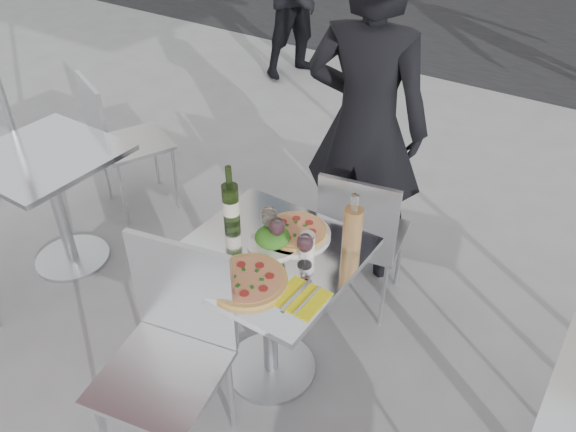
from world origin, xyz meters
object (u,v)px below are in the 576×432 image
Objects in this scene: side_chair_lfar at (117,135)px; pizza_far at (295,232)px; wine_bottle at (231,202)px; napkin_right at (301,297)px; main_table at (269,289)px; chair_near at (172,341)px; napkin_left at (178,262)px; sugar_shaker at (307,244)px; wineglass_red_b at (305,244)px; wineglass_red_a at (277,228)px; wineglass_white_a at (269,220)px; wineglass_white_b at (269,215)px; chair_far at (361,232)px; carafe at (352,230)px; salad_plate at (273,239)px; pizza_near at (248,280)px; woman_diner at (365,127)px; side_table_left at (52,186)px.

pizza_far is (1.66, -0.44, 0.20)m from side_chair_lfar.
wine_bottle is 1.47× the size of napkin_right.
chair_near reaches higher than main_table.
napkin_left is at bearing 111.35° from chair_near.
sugar_shaker is 0.68× the size of wineglass_red_b.
chair_near is at bearing -137.83° from napkin_right.
pizza_far is 1.97× the size of wineglass_red_a.
wineglass_white_a and wineglass_white_b have the same top height.
chair_far is 0.61m from sugar_shaker.
sugar_shaker is 0.53× the size of napkin_right.
carafe is at bearing 20.20° from wineglass_white_a.
wineglass_red_b is at bearing -65.38° from sugar_shaker.
sugar_shaker is 0.68× the size of wineglass_white_a.
salad_plate is 1.10× the size of napkin_right.
pizza_near is 0.29m from sugar_shaker.
chair_far is 5.56× the size of wineglass_red_a.
carafe reaches higher than chair_near.
woman_diner is at bearing 93.03° from salad_plate.
salad_plate is at bearing 83.06° from woman_diner.
salad_plate is (0.11, 0.54, 0.21)m from chair_near.
wineglass_red_a is at bearing -6.93° from wine_bottle.
side_chair_lfar reaches higher than wineglass_red_b.
wine_bottle reaches higher than side_chair_lfar.
chair_far reaches higher than salad_plate.
carafe reaches higher than wineglass_red_b.
wineglass_white_b is at bearing -143.55° from pizza_far.
side_chair_lfar is (-1.51, 1.09, -0.02)m from chair_near.
carafe is (0.30, 0.14, 0.08)m from salad_plate.
wineglass_red_a is 0.79× the size of napkin_right.
wineglass_red_a is (-0.13, -0.04, 0.06)m from sugar_shaker.
wineglass_white_a is 1.00× the size of wineglass_red_a.
wineglass_white_b reaches higher than napkin_left.
wineglass_red_a is at bearing 170.79° from wineglass_red_b.
napkin_right is at bearing -94.18° from carafe.
sugar_shaker is 0.53m from napkin_left.
sugar_shaker is at bearing 2.39° from wineglass_white_a.
sugar_shaker is (0.01, -0.54, 0.28)m from chair_far.
wineglass_red_a is (-0.02, 0.24, 0.10)m from pizza_near.
woman_diner is 6.26× the size of carafe.
side_table_left is 4.76× the size of wineglass_white_b.
chair_far reaches higher than napkin_right.
side_table_left is at bearing 10.26° from chair_far.
sugar_shaker is at bearing 69.82° from pizza_near.
wine_bottle is (-0.24, 0.03, 0.08)m from salad_plate.
chair_near is at bearing -19.28° from side_table_left.
main_table is 1.04m from woman_diner.
side_table_left is at bearing 148.39° from chair_near.
wineglass_red_b is 0.79× the size of napkin_right.
chair_near is 0.66m from sugar_shaker.
pizza_near is at bearing -7.10° from side_table_left.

